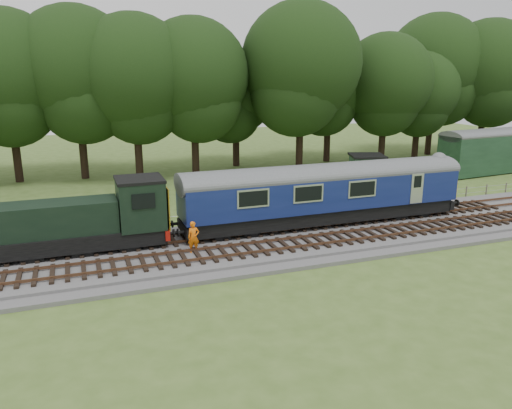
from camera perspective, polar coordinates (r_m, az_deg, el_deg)
name	(u,v)px	position (r m, az deg, el deg)	size (l,w,h in m)	color
ground	(274,243)	(29.00, 2.06, -4.39)	(120.00, 120.00, 0.00)	#446124
ballast	(274,240)	(28.95, 2.06, -4.06)	(70.00, 7.00, 0.35)	#4C4C4F
track_north	(265,229)	(30.11, 1.06, -2.82)	(67.20, 2.40, 0.21)	black
track_south	(285,245)	(27.47, 3.33, -4.59)	(67.20, 2.40, 0.21)	black
fence	(248,222)	(33.01, -0.88, -1.97)	(64.00, 0.12, 1.00)	#6B6054
tree_line	(190,173)	(49.40, -7.60, 3.56)	(70.00, 8.00, 18.00)	black
dmu_railcar	(325,189)	(31.12, 7.86, 1.81)	(18.05, 2.86, 3.88)	black
shunter_loco	(89,221)	(27.80, -18.52, -1.75)	(8.91, 2.60, 3.38)	black
worker	(194,237)	(26.41, -7.15, -3.72)	(0.61, 0.40, 1.68)	orange
parked_coach	(510,147)	(56.00, 27.05, 5.88)	(16.87, 4.49, 4.26)	#17321E
shed	(367,168)	(46.21, 12.53, 4.11)	(3.75, 3.75, 2.43)	#17321E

